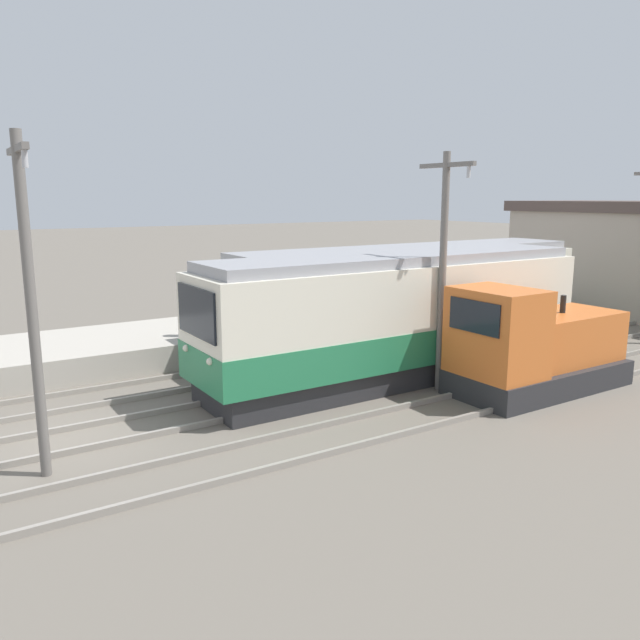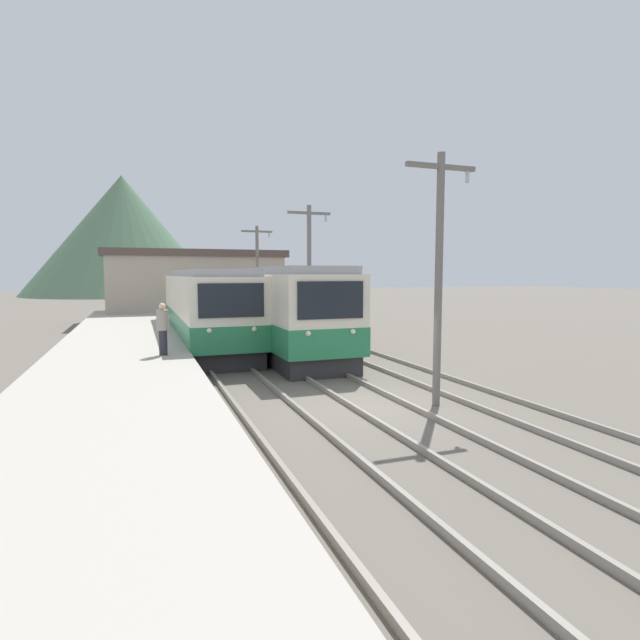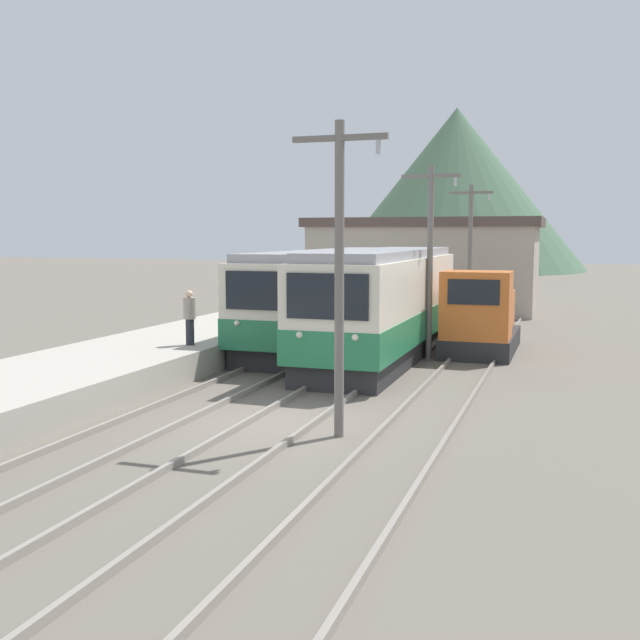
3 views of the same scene
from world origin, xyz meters
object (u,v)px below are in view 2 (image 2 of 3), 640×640
at_px(commuter_train_left, 205,311).
at_px(shunting_locomotive, 324,319).
at_px(person_on_platform, 163,327).
at_px(catenary_mast_near, 439,270).
at_px(commuter_train_center, 279,313).
at_px(catenary_mast_far, 257,272).
at_px(catenary_mast_mid, 309,271).

distance_m(commuter_train_left, shunting_locomotive, 5.85).
height_order(commuter_train_left, person_on_platform, commuter_train_left).
distance_m(catenary_mast_near, person_on_platform, 8.89).
xyz_separation_m(commuter_train_left, commuter_train_center, (2.80, -2.95, 0.04)).
distance_m(commuter_train_center, catenary_mast_far, 10.88).
bearing_deg(catenary_mast_far, commuter_train_center, -98.09).
height_order(catenary_mast_near, person_on_platform, catenary_mast_near).
bearing_deg(commuter_train_center, catenary_mast_mid, 11.68).
bearing_deg(shunting_locomotive, catenary_mast_near, -96.86).
bearing_deg(commuter_train_center, shunting_locomotive, 38.71).
bearing_deg(shunting_locomotive, commuter_train_center, -141.29).
distance_m(commuter_train_left, catenary_mast_far, 8.99).
height_order(catenary_mast_near, catenary_mast_far, same).
height_order(shunting_locomotive, catenary_mast_near, catenary_mast_near).
bearing_deg(catenary_mast_far, commuter_train_left, -119.34).
xyz_separation_m(commuter_train_center, catenary_mast_near, (1.51, -9.99, 1.84)).
distance_m(commuter_train_left, person_on_platform, 7.59).
height_order(commuter_train_center, catenary_mast_near, catenary_mast_near).
bearing_deg(commuter_train_left, commuter_train_center, -46.48).
relative_size(commuter_train_left, person_on_platform, 8.40).
relative_size(catenary_mast_near, catenary_mast_far, 1.00).
distance_m(shunting_locomotive, catenary_mast_near, 12.70).
bearing_deg(shunting_locomotive, catenary_mast_mid, -125.49).
height_order(catenary_mast_near, catenary_mast_mid, same).
bearing_deg(person_on_platform, catenary_mast_mid, 35.00).
height_order(commuter_train_left, catenary_mast_far, catenary_mast_far).
relative_size(shunting_locomotive, catenary_mast_far, 0.83).
bearing_deg(person_on_platform, catenary_mast_near, -40.89).
distance_m(catenary_mast_near, catenary_mast_mid, 10.30).
height_order(shunting_locomotive, person_on_platform, shunting_locomotive).
height_order(commuter_train_center, catenary_mast_far, catenary_mast_far).
xyz_separation_m(commuter_train_center, shunting_locomotive, (3.00, 2.40, -0.52)).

